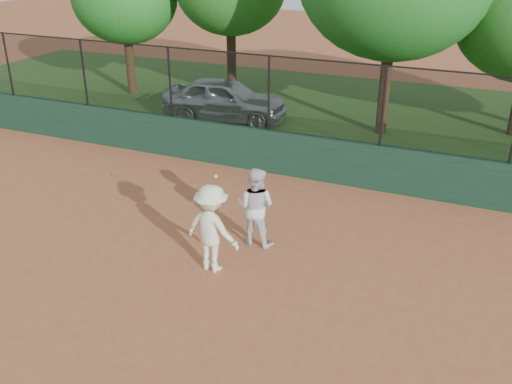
% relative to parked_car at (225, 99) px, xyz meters
% --- Properties ---
extents(ground, '(80.00, 80.00, 0.00)m').
position_rel_parked_car_xyz_m(ground, '(3.71, -9.82, -0.74)').
color(ground, '#AF5D38').
rests_on(ground, ground).
extents(back_wall, '(26.00, 0.20, 1.20)m').
position_rel_parked_car_xyz_m(back_wall, '(3.71, -3.82, -0.14)').
color(back_wall, '#193826').
rests_on(back_wall, ground).
extents(grass_strip, '(36.00, 12.00, 0.01)m').
position_rel_parked_car_xyz_m(grass_strip, '(3.71, 2.18, -0.73)').
color(grass_strip, '#244C17').
rests_on(grass_strip, ground).
extents(parked_car, '(4.50, 2.23, 1.47)m').
position_rel_parked_car_xyz_m(parked_car, '(0.00, 0.00, 0.00)').
color(parked_car, '#A2A8AC').
rests_on(parked_car, ground).
extents(player_second, '(0.84, 0.65, 1.71)m').
position_rel_parked_car_xyz_m(player_second, '(4.49, -7.60, 0.12)').
color(player_second, silver).
rests_on(player_second, ground).
extents(player_main, '(1.23, 0.82, 2.15)m').
position_rel_parked_car_xyz_m(player_main, '(4.14, -8.87, 0.15)').
color(player_main, white).
rests_on(player_main, ground).
extents(fence_assembly, '(26.00, 0.06, 2.00)m').
position_rel_parked_car_xyz_m(fence_assembly, '(3.68, -3.82, 1.50)').
color(fence_assembly, black).
rests_on(fence_assembly, back_wall).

